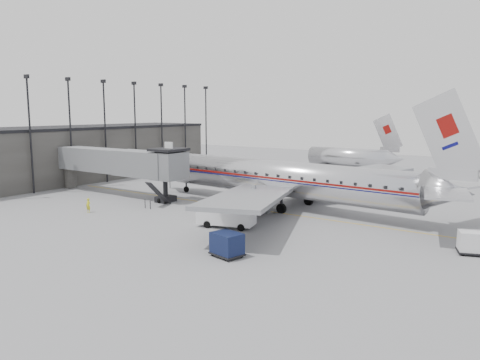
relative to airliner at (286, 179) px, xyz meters
The scene contains 11 objects.
ground 10.27m from the airliner, 113.70° to the right, with size 160.00×160.00×0.00m, color slate.
terminal 37.95m from the airliner, behind, with size 12.00×46.00×8.00m, color #393734.
apron_line 4.44m from the airliner, 107.46° to the right, with size 0.15×60.00×0.01m, color gold.
jet_bridge 21.27m from the airliner, 165.64° to the right, with size 21.00×6.20×7.10m.
floodlight_masts 32.10m from the airliner, behind, with size 0.90×42.25×15.25m.
distant_aircraft_near 33.56m from the airliner, 99.81° to the left, with size 16.39×3.20×10.26m.
airliner is the anchor object (origin of this frame).
service_van 11.12m from the airliner, 90.44° to the right, with size 5.65×3.36×2.49m.
baggage_cart_navy 19.00m from the airliner, 74.06° to the right, with size 2.64×2.24×1.81m.
baggage_cart_white 21.46m from the airliner, 19.37° to the right, with size 2.66×2.34×1.75m.
ramp_worker 21.53m from the airliner, 138.11° to the right, with size 0.56×0.37×1.53m, color #CECC18.
Camera 1 is at (28.95, -36.20, 10.76)m, focal length 35.00 mm.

